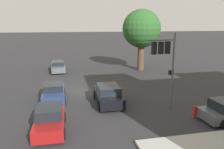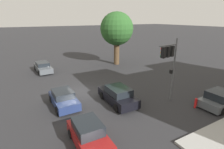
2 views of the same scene
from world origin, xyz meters
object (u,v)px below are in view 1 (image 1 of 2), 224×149
at_px(crossing_car_1, 50,120).
at_px(fire_hydrant, 195,111).
at_px(street_tree, 142,29).
at_px(crossing_car_3, 58,67).
at_px(crossing_car_2, 54,92).
at_px(traffic_signal, 164,55).
at_px(crossing_car_0, 108,95).

height_order(crossing_car_1, fire_hydrant, crossing_car_1).
distance_m(street_tree, crossing_car_3, 12.53).
xyz_separation_m(crossing_car_1, crossing_car_2, (-5.73, -0.02, -0.04)).
bearing_deg(traffic_signal, street_tree, -20.43).
bearing_deg(fire_hydrant, crossing_car_3, -151.30).
distance_m(crossing_car_1, crossing_car_3, 17.40).
bearing_deg(crossing_car_2, fire_hydrant, 57.92).
height_order(street_tree, crossing_car_1, street_tree).
xyz_separation_m(traffic_signal, crossing_car_1, (1.80, -8.18, -3.49)).
bearing_deg(crossing_car_3, fire_hydrant, 25.58).
distance_m(crossing_car_3, fire_hydrant, 20.11).
xyz_separation_m(crossing_car_0, crossing_car_2, (-1.88, -4.41, -0.07)).
bearing_deg(crossing_car_2, traffic_signal, 63.82).
xyz_separation_m(crossing_car_0, crossing_car_3, (-13.54, -4.33, -0.08)).
bearing_deg(crossing_car_2, crossing_car_3, 179.05).
distance_m(street_tree, fire_hydrant, 17.04).
bearing_deg(traffic_signal, crossing_car_2, 56.99).
relative_size(crossing_car_0, fire_hydrant, 4.84).
xyz_separation_m(street_tree, crossing_car_2, (10.17, -11.47, -5.01)).
xyz_separation_m(crossing_car_3, fire_hydrant, (17.64, 9.65, -0.17)).
bearing_deg(fire_hydrant, crossing_car_2, -121.53).
height_order(traffic_signal, fire_hydrant, traffic_signal).
height_order(street_tree, crossing_car_0, street_tree).
bearing_deg(traffic_signal, crossing_car_1, 95.01).
xyz_separation_m(traffic_signal, crossing_car_0, (-2.06, -3.79, -3.46)).
bearing_deg(crossing_car_1, crossing_car_0, 132.32).
xyz_separation_m(crossing_car_0, crossing_car_1, (3.86, -4.39, -0.03)).
bearing_deg(street_tree, crossing_car_1, -35.76).
height_order(street_tree, crossing_car_2, street_tree).
relative_size(crossing_car_0, crossing_car_2, 1.13).
bearing_deg(crossing_car_0, street_tree, -29.57).
bearing_deg(crossing_car_0, traffic_signal, -117.68).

